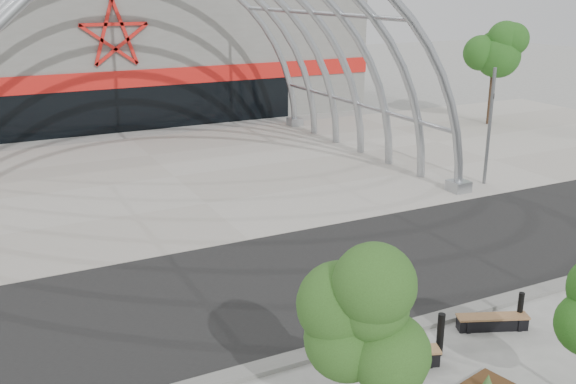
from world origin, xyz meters
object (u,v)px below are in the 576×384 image
object	(u,v)px
bench_0	(398,358)
bench_1	(492,322)
bollard_2	(440,334)
signal_pole	(490,125)
street_tree_0	(367,319)

from	to	relation	value
bench_0	bench_1	bearing A→B (deg)	5.26
bench_0	bollard_2	bearing A→B (deg)	-2.05
bench_1	bollard_2	size ratio (longest dim) A/B	1.71
bench_1	bollard_2	distance (m)	2.01
signal_pole	street_tree_0	bearing A→B (deg)	-139.90
bench_0	bench_1	distance (m)	3.11
street_tree_0	bench_0	xyz separation A→B (m)	(2.15, 1.82, -2.44)
bench_0	bench_1	xyz separation A→B (m)	(3.09, 0.28, -0.01)
street_tree_0	signal_pole	bearing A→B (deg)	40.10
signal_pole	bollard_2	size ratio (longest dim) A/B	4.77
signal_pole	bollard_2	world-z (taller)	signal_pole
signal_pole	street_tree_0	world-z (taller)	signal_pole
street_tree_0	bollard_2	distance (m)	4.30
bollard_2	bench_0	bearing A→B (deg)	177.95
bench_0	bollard_2	size ratio (longest dim) A/B	1.83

